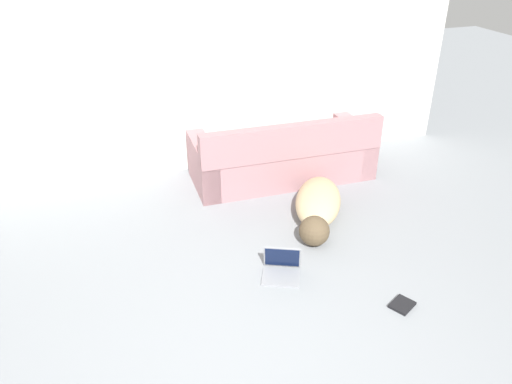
{
  "coord_description": "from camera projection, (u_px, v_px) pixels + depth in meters",
  "views": [
    {
      "loc": [
        -0.63,
        -1.95,
        2.71
      ],
      "look_at": [
        0.54,
        1.52,
        0.69
      ],
      "focal_mm": 35.0,
      "sensor_mm": 36.0,
      "label": 1
    }
  ],
  "objects": [
    {
      "name": "wall_back",
      "position": [
        150.0,
        73.0,
        5.48
      ],
      "size": [
        7.53,
        0.06,
        2.43
      ],
      "color": "silver",
      "rests_on": "ground_plane"
    },
    {
      "name": "couch",
      "position": [
        283.0,
        157.0,
        5.8
      ],
      "size": [
        2.09,
        0.88,
        0.79
      ],
      "rotation": [
        0.0,
        0.0,
        3.12
      ],
      "color": "#A3757A",
      "rests_on": "ground_plane"
    },
    {
      "name": "dog",
      "position": [
        318.0,
        205.0,
        5.06
      ],
      "size": [
        0.89,
        1.32,
        0.3
      ],
      "rotation": [
        0.0,
        0.0,
        4.22
      ],
      "color": "tan",
      "rests_on": "ground_plane"
    },
    {
      "name": "laptop_open",
      "position": [
        282.0,
        266.0,
        4.3
      ],
      "size": [
        0.41,
        0.4,
        0.24
      ],
      "rotation": [
        0.0,
        0.0,
        -0.43
      ],
      "color": "gray",
      "rests_on": "ground_plane"
    },
    {
      "name": "book_black",
      "position": [
        402.0,
        305.0,
        3.96
      ],
      "size": [
        0.24,
        0.22,
        0.02
      ],
      "rotation": [
        0.0,
        0.0,
        0.5
      ],
      "color": "black",
      "rests_on": "ground_plane"
    }
  ]
}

